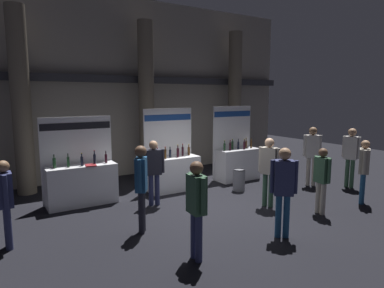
{
  "coord_description": "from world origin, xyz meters",
  "views": [
    {
      "loc": [
        -4.71,
        -6.77,
        2.81
      ],
      "look_at": [
        0.22,
        1.2,
        1.45
      ],
      "focal_mm": 31.51,
      "sensor_mm": 36.0,
      "label": 1
    }
  ],
  "objects": [
    {
      "name": "hall_colonnade",
      "position": [
        0.0,
        4.41,
        2.98
      ],
      "size": [
        12.59,
        1.17,
        6.09
      ],
      "color": "gray",
      "rests_on": "ground_plane"
    },
    {
      "name": "exhibitor_booth_1",
      "position": [
        -0.04,
        1.85,
        0.61
      ],
      "size": [
        1.59,
        0.66,
        2.42
      ],
      "color": "white",
      "rests_on": "ground_plane"
    },
    {
      "name": "exhibitor_booth_0",
      "position": [
        -2.69,
        1.93,
        0.61
      ],
      "size": [
        1.83,
        0.72,
        2.26
      ],
      "color": "white",
      "rests_on": "ground_plane"
    },
    {
      "name": "visitor_0",
      "position": [
        0.18,
        -2.27,
        1.09
      ],
      "size": [
        0.44,
        0.42,
        1.81
      ],
      "rotation": [
        0.0,
        0.0,
        5.62
      ],
      "color": "navy",
      "rests_on": "ground_plane"
    },
    {
      "name": "trash_bin",
      "position": [
        1.6,
        0.78,
        0.32
      ],
      "size": [
        0.36,
        0.36,
        0.65
      ],
      "color": "slate",
      "rests_on": "ground_plane"
    },
    {
      "name": "ground_plane",
      "position": [
        0.0,
        0.0,
        0.0
      ],
      "size": [
        25.17,
        25.17,
        0.0
      ],
      "primitive_type": "plane",
      "color": "black"
    },
    {
      "name": "visitor_1",
      "position": [
        1.98,
        -1.79,
        0.92
      ],
      "size": [
        0.25,
        0.5,
        1.59
      ],
      "rotation": [
        0.0,
        0.0,
        1.44
      ],
      "color": "#ADA393",
      "rests_on": "ground_plane"
    },
    {
      "name": "visitor_7",
      "position": [
        -4.49,
        0.04,
        0.98
      ],
      "size": [
        0.25,
        0.53,
        1.66
      ],
      "rotation": [
        0.0,
        0.0,
        1.58
      ],
      "color": "navy",
      "rests_on": "ground_plane"
    },
    {
      "name": "exhibitor_booth_2",
      "position": [
        2.41,
        1.86,
        0.63
      ],
      "size": [
        1.56,
        0.66,
        2.45
      ],
      "color": "white",
      "rests_on": "ground_plane"
    },
    {
      "name": "visitor_4",
      "position": [
        3.59,
        -1.85,
        1.0
      ],
      "size": [
        0.5,
        0.42,
        1.67
      ],
      "rotation": [
        0.0,
        0.0,
        0.56
      ],
      "color": "navy",
      "rests_on": "ground_plane"
    },
    {
      "name": "visitor_2",
      "position": [
        3.88,
        0.03,
        1.11
      ],
      "size": [
        0.43,
        0.42,
        1.85
      ],
      "rotation": [
        0.0,
        0.0,
        2.39
      ],
      "color": "#ADA393",
      "rests_on": "ground_plane"
    },
    {
      "name": "visitor_6",
      "position": [
        -1.77,
        -2.16,
        1.03
      ],
      "size": [
        0.24,
        0.53,
        1.73
      ],
      "rotation": [
        0.0,
        0.0,
        1.51
      ],
      "color": "navy",
      "rests_on": "ground_plane"
    },
    {
      "name": "visitor_5",
      "position": [
        -1.13,
        0.88,
        1.0
      ],
      "size": [
        0.54,
        0.32,
        1.68
      ],
      "rotation": [
        0.0,
        0.0,
        2.86
      ],
      "color": "navy",
      "rests_on": "ground_plane"
    },
    {
      "name": "visitor_8",
      "position": [
        4.7,
        -0.75,
        1.1
      ],
      "size": [
        0.34,
        0.49,
        1.83
      ],
      "rotation": [
        0.0,
        0.0,
        1.93
      ],
      "color": "#33563D",
      "rests_on": "ground_plane"
    },
    {
      "name": "visitor_9",
      "position": [
        1.29,
        -0.74,
        1.05
      ],
      "size": [
        0.37,
        0.49,
        1.76
      ],
      "rotation": [
        0.0,
        0.0,
        5.17
      ],
      "color": "#33563D",
      "rests_on": "ground_plane"
    },
    {
      "name": "visitor_3",
      "position": [
        -2.09,
        -0.57,
        1.08
      ],
      "size": [
        0.36,
        0.44,
        1.82
      ],
      "rotation": [
        0.0,
        0.0,
        1.01
      ],
      "color": "#23232D",
      "rests_on": "ground_plane"
    }
  ]
}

